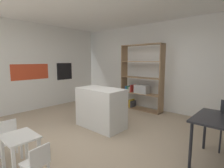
{
  "coord_description": "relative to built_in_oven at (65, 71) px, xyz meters",
  "views": [
    {
      "loc": [
        2.43,
        -2.41,
        1.57
      ],
      "look_at": [
        0.06,
        0.24,
        1.09
      ],
      "focal_mm": 27.58,
      "sensor_mm": 36.0,
      "label": 1
    }
  ],
  "objects": [
    {
      "name": "child_chair_left",
      "position": [
        2.44,
        -2.66,
        -0.86
      ],
      "size": [
        0.32,
        0.32,
        0.6
      ],
      "rotation": [
        0.0,
        0.0,
        1.51
      ],
      "color": "white",
      "rests_on": "ground_plane"
    },
    {
      "name": "kitchen_island",
      "position": [
        2.61,
        -0.73,
        -0.73
      ],
      "size": [
        1.13,
        0.63,
        0.93
      ],
      "primitive_type": "cube",
      "color": "white",
      "rests_on": "ground_plane"
    },
    {
      "name": "open_bookshelf",
      "position": [
        2.47,
        1.18,
        -0.35
      ],
      "size": [
        1.4,
        0.34,
        2.07
      ],
      "color": "#997551",
      "rests_on": "ground_plane"
    },
    {
      "name": "cabinet_niche_splashback",
      "position": [
        -0.02,
        -1.21,
        0.03
      ],
      "size": [
        0.01,
        1.15,
        0.48
      ],
      "color": "#CC4223",
      "rests_on": "ground_plane"
    },
    {
      "name": "tall_cabinet_run_left",
      "position": [
        -0.34,
        -1.1,
        0.18
      ],
      "size": [
        0.65,
        4.8,
        2.75
      ],
      "primitive_type": "cube",
      "color": "white",
      "rests_on": "ground_plane"
    },
    {
      "name": "ground_plane",
      "position": [
        3.02,
        -1.1,
        -1.2
      ],
      "size": [
        10.32,
        10.32,
        0.0
      ],
      "primitive_type": "plane",
      "color": "tan"
    },
    {
      "name": "built_in_oven",
      "position": [
        0.0,
        0.0,
        0.0
      ],
      "size": [
        0.06,
        0.58,
        0.59
      ],
      "color": "black",
      "rests_on": "ground_plane"
    },
    {
      "name": "back_partition",
      "position": [
        3.02,
        1.54,
        0.18
      ],
      "size": [
        7.49,
        0.06,
        2.75
      ],
      "primitive_type": "cube",
      "color": "white",
      "rests_on": "ground_plane"
    },
    {
      "name": "child_table",
      "position": [
        2.94,
        -2.66,
        -0.78
      ],
      "size": [
        0.52,
        0.41,
        0.52
      ],
      "color": "white",
      "rests_on": "ground_plane"
    },
    {
      "name": "child_chair_right",
      "position": [
        3.44,
        -2.66,
        -0.88
      ],
      "size": [
        0.31,
        0.31,
        0.55
      ],
      "rotation": [
        0.0,
        0.0,
        -1.43
      ],
      "color": "white",
      "rests_on": "ground_plane"
    }
  ]
}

